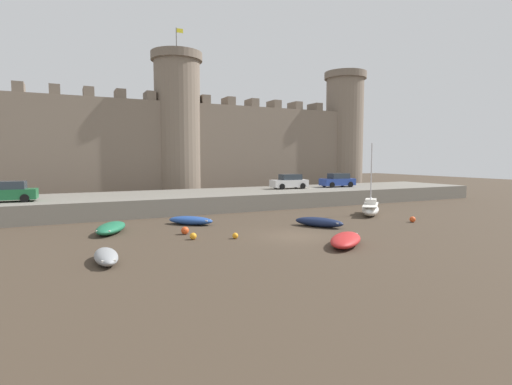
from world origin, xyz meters
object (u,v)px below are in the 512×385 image
at_px(mooring_buoy_near_shore, 185,230).
at_px(car_quay_west, 8,192).
at_px(rowboat_midflat_left, 346,240).
at_px(mooring_buoy_mid_mud, 193,236).
at_px(rowboat_foreground_centre, 319,222).
at_px(rowboat_foreground_right, 106,256).
at_px(mooring_buoy_near_channel, 413,219).
at_px(rowboat_foreground_left, 111,228).
at_px(mooring_buoy_off_centre, 235,236).
at_px(car_quay_east, 338,180).
at_px(rowboat_near_channel_right, 191,220).
at_px(car_quay_centre_west, 289,182).
at_px(sailboat_midflat_right, 371,208).

bearing_deg(mooring_buoy_near_shore, car_quay_west, 133.98).
distance_m(rowboat_midflat_left, mooring_buoy_mid_mud, 9.06).
xyz_separation_m(rowboat_foreground_centre, car_quay_west, (-20.39, 12.70, 1.95)).
relative_size(rowboat_foreground_right, car_quay_west, 0.72).
bearing_deg(mooring_buoy_near_channel, car_quay_west, 153.17).
relative_size(rowboat_foreground_left, rowboat_foreground_right, 1.37).
xyz_separation_m(mooring_buoy_off_centre, car_quay_west, (-13.31, 14.00, 2.12)).
distance_m(rowboat_midflat_left, car_quay_east, 25.44).
distance_m(mooring_buoy_near_shore, mooring_buoy_mid_mud, 1.83).
height_order(rowboat_foreground_centre, rowboat_near_channel_right, rowboat_foreground_centre).
bearing_deg(car_quay_centre_west, mooring_buoy_mid_mud, -136.02).
height_order(sailboat_midflat_right, rowboat_near_channel_right, sailboat_midflat_right).
distance_m(mooring_buoy_mid_mud, car_quay_east, 26.99).
bearing_deg(mooring_buoy_mid_mud, rowboat_foreground_left, 133.83).
bearing_deg(rowboat_midflat_left, car_quay_centre_west, 67.59).
distance_m(mooring_buoy_near_channel, car_quay_centre_west, 16.49).
bearing_deg(mooring_buoy_mid_mud, car_quay_west, 129.68).
xyz_separation_m(rowboat_midflat_left, mooring_buoy_off_centre, (-4.87, 4.52, -0.16)).
distance_m(rowboat_foreground_centre, rowboat_foreground_right, 15.29).
xyz_separation_m(rowboat_foreground_left, mooring_buoy_near_channel, (21.42, -5.49, -0.13)).
distance_m(rowboat_midflat_left, car_quay_west, 26.03).
bearing_deg(rowboat_foreground_centre, car_quay_centre_west, 66.97).
relative_size(rowboat_midflat_left, mooring_buoy_near_channel, 8.85).
relative_size(rowboat_foreground_right, mooring_buoy_off_centre, 8.31).
distance_m(sailboat_midflat_right, rowboat_foreground_right, 23.32).
bearing_deg(mooring_buoy_mid_mud, car_quay_east, 34.00).
relative_size(rowboat_foreground_centre, mooring_buoy_mid_mud, 9.03).
height_order(mooring_buoy_near_channel, car_quay_east, car_quay_east).
bearing_deg(mooring_buoy_mid_mud, rowboat_midflat_left, -36.47).
height_order(sailboat_midflat_right, car_quay_centre_west, sailboat_midflat_right).
bearing_deg(car_quay_east, sailboat_midflat_right, -114.62).
xyz_separation_m(rowboat_near_channel_right, mooring_buoy_off_centre, (0.96, -6.24, -0.14)).
distance_m(car_quay_west, car_quay_centre_west, 26.77).
xyz_separation_m(car_quay_west, car_quay_east, (33.20, 1.91, 0.00)).
bearing_deg(car_quay_centre_west, car_quay_east, -1.72).
height_order(rowboat_foreground_centre, car_quay_east, car_quay_east).
height_order(sailboat_midflat_right, rowboat_foreground_right, sailboat_midflat_right).
bearing_deg(mooring_buoy_off_centre, rowboat_foreground_left, 141.53).
relative_size(rowboat_foreground_right, rowboat_midflat_left, 0.77).
bearing_deg(rowboat_near_channel_right, sailboat_midflat_right, -7.16).
bearing_deg(rowboat_midflat_left, mooring_buoy_off_centre, 137.15).
bearing_deg(rowboat_near_channel_right, mooring_buoy_mid_mud, -105.10).
height_order(rowboat_foreground_left, rowboat_foreground_right, rowboat_foreground_left).
xyz_separation_m(sailboat_midflat_right, mooring_buoy_off_centre, (-14.57, -4.29, -0.39)).
height_order(rowboat_foreground_left, rowboat_near_channel_right, rowboat_foreground_left).
height_order(rowboat_foreground_right, car_quay_centre_west, car_quay_centre_west).
height_order(rowboat_near_channel_right, mooring_buoy_near_shore, rowboat_near_channel_right).
bearing_deg(car_quay_centre_west, rowboat_midflat_left, -112.41).
xyz_separation_m(rowboat_midflat_left, mooring_buoy_near_shore, (-7.28, 7.22, -0.09)).
relative_size(mooring_buoy_near_channel, mooring_buoy_mid_mud, 1.07).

